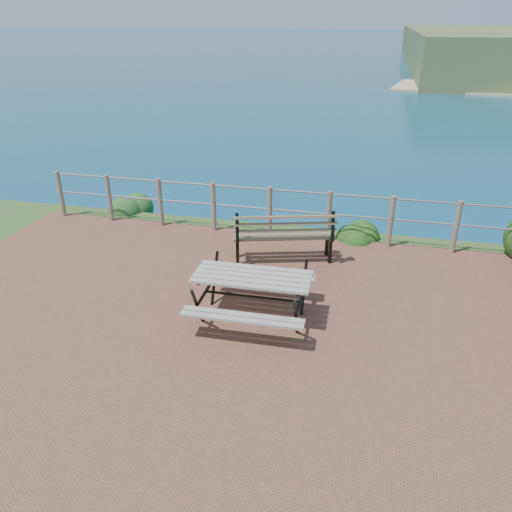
% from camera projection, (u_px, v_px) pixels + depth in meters
% --- Properties ---
extents(ground, '(10.00, 7.00, 0.12)m').
position_uv_depth(ground, '(219.00, 327.00, 7.03)').
color(ground, brown).
rests_on(ground, ground).
extents(ocean, '(1200.00, 1200.00, 0.00)m').
position_uv_depth(ocean, '(383.00, 29.00, 182.24)').
color(ocean, '#136975').
rests_on(ocean, ground).
extents(safety_railing, '(9.40, 0.10, 1.00)m').
position_uv_depth(safety_railing, '(270.00, 209.00, 9.71)').
color(safety_railing, '#6B5B4C').
rests_on(safety_railing, ground).
extents(picnic_table, '(1.65, 1.42, 0.69)m').
position_uv_depth(picnic_table, '(252.00, 292.00, 7.04)').
color(picnic_table, gray).
rests_on(picnic_table, ground).
extents(park_bench, '(1.81, 0.92, 0.99)m').
position_uv_depth(park_bench, '(284.00, 227.00, 8.68)').
color(park_bench, brown).
rests_on(park_bench, ground).
extents(shrub_lip_west, '(0.75, 0.75, 0.48)m').
position_uv_depth(shrub_lip_west, '(134.00, 209.00, 11.36)').
color(shrub_lip_west, '#22551F').
rests_on(shrub_lip_west, ground).
extents(shrub_lip_east, '(0.78, 0.78, 0.53)m').
position_uv_depth(shrub_lip_east, '(362.00, 237.00, 9.90)').
color(shrub_lip_east, '#1D4916').
rests_on(shrub_lip_east, ground).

